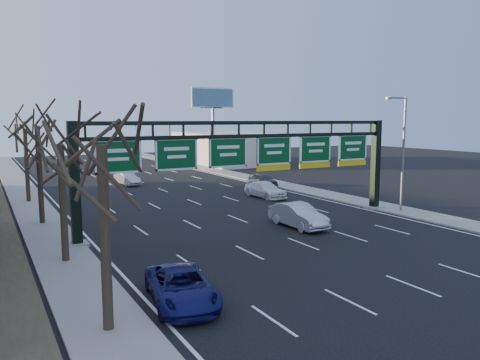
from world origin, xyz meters
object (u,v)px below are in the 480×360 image
car_blue_suv (181,286)px  car_white_wagon (265,190)px  sign_gantry (253,158)px  car_silver_sedan (298,215)px

car_blue_suv → car_white_wagon: 25.92m
sign_gantry → car_silver_sedan: (2.14, -2.36, -3.82)m
sign_gantry → car_white_wagon: 11.97m
car_blue_suv → car_white_wagon: (16.53, 19.97, 0.03)m
sign_gantry → car_blue_suv: size_ratio=4.92×
car_blue_suv → car_white_wagon: size_ratio=1.01×
car_blue_suv → car_white_wagon: bearing=59.9°
car_blue_suv → car_silver_sedan: (11.95, 8.51, 0.11)m
sign_gantry → car_blue_suv: bearing=-132.0°
sign_gantry → car_white_wagon: bearing=53.5°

